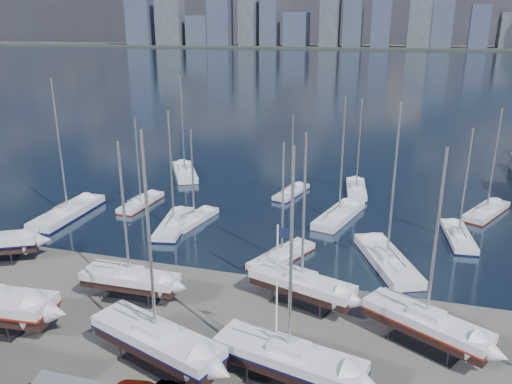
% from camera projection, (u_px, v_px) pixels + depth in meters
% --- Properties ---
extents(ground, '(1400.00, 1400.00, 0.00)m').
position_uv_depth(ground, '(217.00, 333.00, 39.36)').
color(ground, '#605E59').
rests_on(ground, ground).
extents(water, '(1400.00, 600.00, 0.40)m').
position_uv_depth(water, '(384.00, 65.00, 322.24)').
color(water, '#172035').
rests_on(water, ground).
extents(far_shore, '(1400.00, 80.00, 2.20)m').
position_uv_depth(far_shore, '(394.00, 48.00, 559.06)').
color(far_shore, '#2D332D').
rests_on(far_shore, ground).
extents(skyline, '(639.14, 43.80, 107.69)m').
position_uv_depth(skyline, '(389.00, 12.00, 543.50)').
color(skyline, '#475166').
rests_on(skyline, far_shore).
extents(sailboat_cradle_2, '(8.74, 2.56, 14.35)m').
position_uv_depth(sailboat_cradle_2, '(130.00, 279.00, 43.66)').
color(sailboat_cradle_2, '#2D2D33').
rests_on(sailboat_cradle_2, ground).
extents(sailboat_cradle_3, '(11.01, 6.32, 17.09)m').
position_uv_depth(sailboat_cradle_3, '(157.00, 340.00, 34.93)').
color(sailboat_cradle_3, '#2D2D33').
rests_on(sailboat_cradle_3, ground).
extents(sailboat_cradle_4, '(9.64, 5.26, 15.23)m').
position_uv_depth(sailboat_cradle_4, '(302.00, 284.00, 42.75)').
color(sailboat_cradle_4, '#2D2D33').
rests_on(sailboat_cradle_4, ground).
extents(sailboat_cradle_5, '(10.66, 5.07, 16.57)m').
position_uv_depth(sailboat_cradle_5, '(289.00, 359.00, 33.00)').
color(sailboat_cradle_5, '#2D2D33').
rests_on(sailboat_cradle_5, ground).
extents(sailboat_cradle_6, '(9.64, 6.97, 15.47)m').
position_uv_depth(sailboat_cradle_6, '(426.00, 323.00, 37.07)').
color(sailboat_cradle_6, '#2D2D33').
rests_on(sailboat_cradle_6, ground).
extents(sailboat_moored_0, '(3.64, 12.22, 18.17)m').
position_uv_depth(sailboat_moored_0, '(68.00, 214.00, 63.54)').
color(sailboat_moored_0, black).
rests_on(sailboat_moored_0, water).
extents(sailboat_moored_1, '(2.86, 8.65, 12.75)m').
position_uv_depth(sailboat_moored_1, '(141.00, 203.00, 67.54)').
color(sailboat_moored_1, black).
rests_on(sailboat_moored_1, water).
extents(sailboat_moored_2, '(8.15, 11.17, 16.73)m').
position_uv_depth(sailboat_moored_2, '(185.00, 173.00, 81.26)').
color(sailboat_moored_2, black).
rests_on(sailboat_moored_2, water).
extents(sailboat_moored_3, '(4.52, 10.20, 14.75)m').
position_uv_depth(sailboat_moored_3, '(174.00, 225.00, 60.02)').
color(sailboat_moored_3, black).
rests_on(sailboat_moored_3, water).
extents(sailboat_moored_4, '(3.68, 8.36, 12.21)m').
position_uv_depth(sailboat_moored_4, '(194.00, 220.00, 61.72)').
color(sailboat_moored_4, black).
rests_on(sailboat_moored_4, water).
extents(sailboat_moored_5, '(4.04, 8.35, 12.03)m').
position_uv_depth(sailboat_moored_5, '(291.00, 193.00, 71.75)').
color(sailboat_moored_5, black).
rests_on(sailboat_moored_5, water).
extents(sailboat_moored_6, '(5.90, 8.92, 13.02)m').
position_uv_depth(sailboat_moored_6, '(282.00, 257.00, 51.74)').
color(sailboat_moored_6, black).
rests_on(sailboat_moored_6, water).
extents(sailboat_moored_7, '(5.66, 11.07, 16.10)m').
position_uv_depth(sailboat_moored_7, '(339.00, 217.00, 62.73)').
color(sailboat_moored_7, black).
rests_on(sailboat_moored_7, water).
extents(sailboat_moored_8, '(3.86, 9.78, 14.23)m').
position_uv_depth(sailboat_moored_8, '(356.00, 190.00, 73.01)').
color(sailboat_moored_8, black).
rests_on(sailboat_moored_8, water).
extents(sailboat_moored_9, '(7.50, 11.82, 17.35)m').
position_uv_depth(sailboat_moored_9, '(387.00, 262.00, 50.63)').
color(sailboat_moored_9, black).
rests_on(sailboat_moored_9, water).
extents(sailboat_moored_10, '(3.47, 9.21, 13.45)m').
position_uv_depth(sailboat_moored_10, '(458.00, 237.00, 56.58)').
color(sailboat_moored_10, black).
rests_on(sailboat_moored_10, water).
extents(sailboat_moored_11, '(6.87, 9.75, 14.37)m').
position_uv_depth(sailboat_moored_11, '(486.00, 213.00, 64.15)').
color(sailboat_moored_11, black).
rests_on(sailboat_moored_11, water).
extents(flagpole, '(0.97, 0.12, 10.88)m').
position_uv_depth(flagpole, '(278.00, 290.00, 33.53)').
color(flagpole, white).
rests_on(flagpole, ground).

